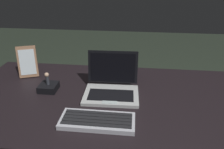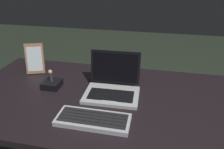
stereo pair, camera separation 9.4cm
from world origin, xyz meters
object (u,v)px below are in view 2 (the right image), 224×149
at_px(photo_frame, 35,59).
at_px(figurine, 51,75).
at_px(external_keyboard, 93,120).
at_px(figurine_stand, 52,84).
at_px(laptop_front, 113,87).

height_order(photo_frame, figurine, photo_frame).
bearing_deg(external_keyboard, figurine_stand, 142.03).
relative_size(external_keyboard, figurine_stand, 3.40).
distance_m(figurine_stand, figurine, 0.06).
bearing_deg(external_keyboard, figurine, 142.03).
xyz_separation_m(laptop_front, figurine, (-0.36, -0.00, 0.04)).
distance_m(laptop_front, photo_frame, 0.58).
height_order(laptop_front, external_keyboard, laptop_front).
height_order(laptop_front, photo_frame, laptop_front).
bearing_deg(photo_frame, laptop_front, -15.98).
distance_m(photo_frame, figurine_stand, 0.26).
relative_size(external_keyboard, figurine, 4.59).
bearing_deg(figurine_stand, figurine, 0.00).
bearing_deg(photo_frame, figurine_stand, -40.50).
height_order(external_keyboard, photo_frame, photo_frame).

